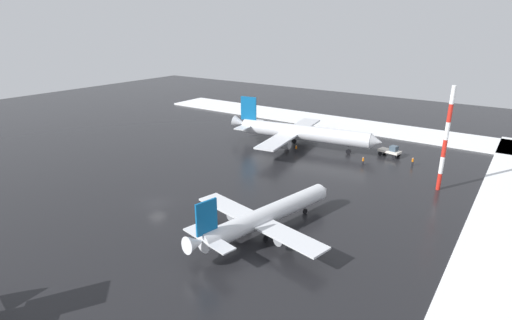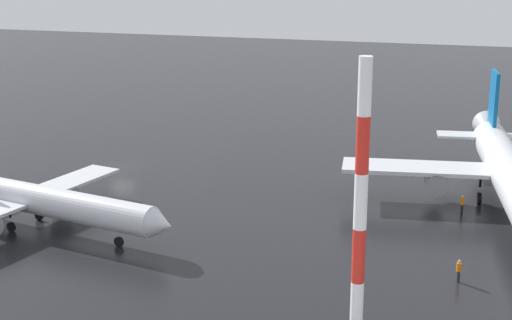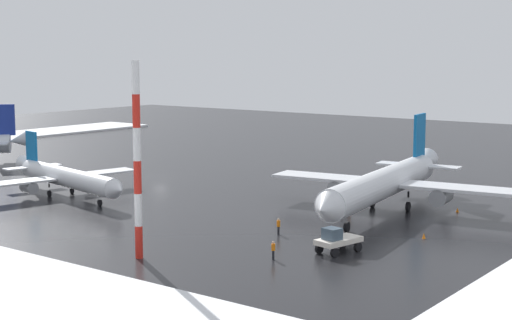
# 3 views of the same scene
# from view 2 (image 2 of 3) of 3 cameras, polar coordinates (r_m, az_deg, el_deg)

# --- Properties ---
(ground_plane) EXTENTS (240.00, 240.00, 0.00)m
(ground_plane) POSITION_cam_2_polar(r_m,az_deg,el_deg) (86.61, -9.75, -0.45)
(ground_plane) COLOR black
(airplane_foreground_jet) EXTENTS (30.21, 36.24, 10.77)m
(airplane_foreground_jet) POSITION_cam_2_polar(r_m,az_deg,el_deg) (73.15, 18.02, -1.05)
(airplane_foreground_jet) COLOR silver
(airplane_foreground_jet) RESTS_ON ground_plane
(airplane_parked_portside) EXTENTS (26.47, 22.15, 7.91)m
(airplane_parked_portside) POSITION_cam_2_polar(r_m,az_deg,el_deg) (68.50, -15.61, -2.78)
(airplane_parked_portside) COLOR silver
(airplane_parked_portside) RESTS_ON ground_plane
(ground_crew_mid_apron) EXTENTS (0.36, 0.36, 1.71)m
(ground_crew_mid_apron) POSITION_cam_2_polar(r_m,az_deg,el_deg) (58.17, 14.54, -7.72)
(ground_crew_mid_apron) COLOR black
(ground_crew_mid_apron) RESTS_ON ground_plane
(ground_crew_by_nose_gear) EXTENTS (0.36, 0.36, 1.71)m
(ground_crew_by_nose_gear) POSITION_cam_2_polar(r_m,az_deg,el_deg) (72.60, 14.77, -3.06)
(ground_crew_by_nose_gear) COLOR black
(ground_crew_by_nose_gear) RESTS_ON ground_plane
(antenna_mast) EXTENTS (0.70, 0.70, 18.05)m
(antenna_mast) POSITION_cam_2_polar(r_m,az_deg,el_deg) (41.34, 7.55, -4.98)
(antenna_mast) COLOR red
(antenna_mast) RESTS_ON ground_plane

